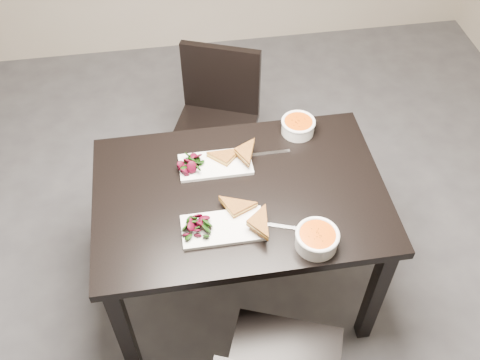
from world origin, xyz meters
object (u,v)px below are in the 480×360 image
Objects in this scene: chair_far at (217,116)px; soup_bowl_near at (317,238)px; soup_bowl_far at (298,125)px; plate_near at (223,228)px; plate_far at (216,164)px; table at (240,206)px.

chair_far is 5.13× the size of soup_bowl_near.
soup_bowl_near reaches higher than soup_bowl_far.
plate_far is (0.01, 0.34, -0.00)m from plate_near.
table is 0.46m from soup_bowl_far.
chair_far is at bearing 102.91° from soup_bowl_near.
soup_bowl_near is at bearing -55.65° from chair_far.
plate_near is at bearing -92.18° from plate_far.
chair_far is 1.15m from soup_bowl_near.
table is at bearing 62.37° from plate_near.
table is at bearing -68.18° from chair_far.
chair_far is 0.64m from soup_bowl_far.
plate_near is 1.93× the size of soup_bowl_near.
soup_bowl_near is at bearing -55.25° from plate_far.
plate_near is (-0.09, -0.18, 0.11)m from table.
plate_near is 1.04× the size of plate_far.
chair_far is 2.65× the size of plate_near.
soup_bowl_near is at bearing -20.81° from plate_near.
plate_far is at bearing -158.92° from soup_bowl_far.
chair_far is at bearing 84.66° from plate_near.
table is 3.88× the size of plate_far.
plate_near is at bearing -73.89° from chair_far.
plate_far is (-0.08, -0.61, 0.27)m from chair_far.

